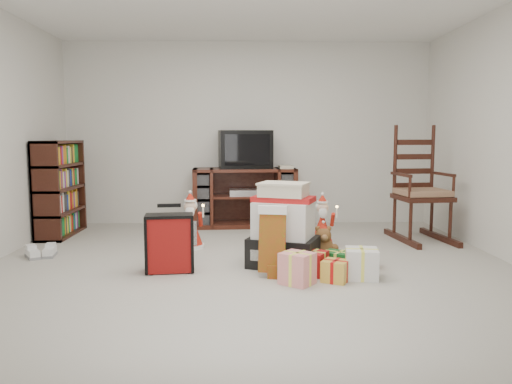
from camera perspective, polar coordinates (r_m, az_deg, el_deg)
room at (r=4.46m, az=-0.69°, el=6.80°), size 5.01×5.01×2.51m
tv_stand at (r=6.73m, az=-1.30°, el=-0.61°), size 1.40×0.57×0.79m
bookshelf at (r=6.56m, az=-21.49°, el=0.21°), size 0.32×0.95×1.16m
rocking_chair at (r=6.17m, az=18.24°, el=-0.79°), size 0.67×0.99×1.40m
gift_pile at (r=4.68m, az=3.16°, el=-4.44°), size 0.73×0.63×0.77m
red_suitcase at (r=4.56m, az=-9.85°, el=-5.75°), size 0.42×0.26×0.61m
stocking at (r=4.34m, az=1.87°, el=-5.62°), size 0.31×0.17×0.63m
teddy_bear at (r=4.94m, az=7.65°, el=-6.12°), size 0.23×0.20×0.34m
santa_figurine at (r=5.56m, az=7.56°, el=-3.92°), size 0.29×0.27×0.59m
mrs_claus_figurine at (r=5.49m, az=-7.48°, el=-3.93°), size 0.30×0.28×0.62m
sneaker_pair at (r=5.52m, az=-23.34°, el=-6.40°), size 0.35×0.26×0.09m
gift_cluster at (r=4.47m, az=9.12°, el=-7.90°), size 0.71×0.98×0.24m
crt_television at (r=6.72m, az=-1.26°, el=4.89°), size 0.74×0.57×0.51m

